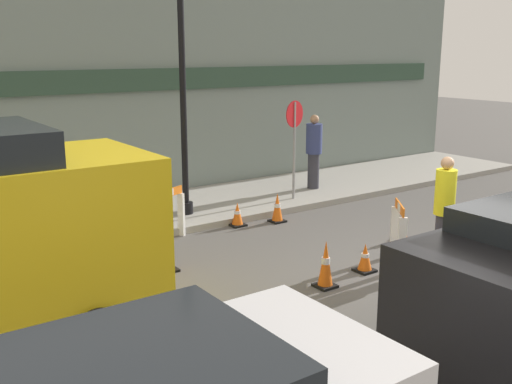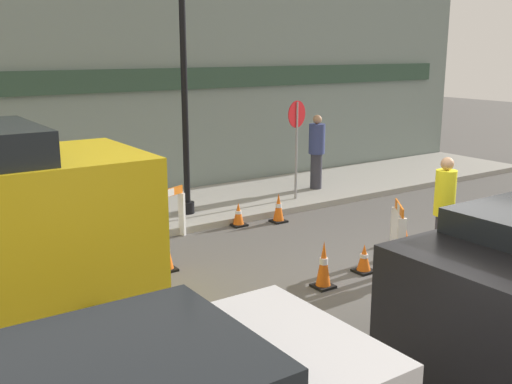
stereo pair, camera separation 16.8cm
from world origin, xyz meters
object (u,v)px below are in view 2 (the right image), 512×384
at_px(streetlamp_post, 183,44).
at_px(stop_sign, 297,134).
at_px(person_worker, 444,209).
at_px(person_pedestrian, 317,150).

xyz_separation_m(streetlamp_post, stop_sign, (2.64, -0.28, -1.95)).
xyz_separation_m(person_worker, person_pedestrian, (1.61, 5.09, 0.11)).
height_order(person_worker, person_pedestrian, person_pedestrian).
relative_size(streetlamp_post, person_worker, 2.94).
relative_size(person_worker, person_pedestrian, 1.01).
relative_size(streetlamp_post, stop_sign, 2.41).
relative_size(stop_sign, person_pedestrian, 1.24).
bearing_deg(streetlamp_post, person_pedestrian, 4.04).
height_order(streetlamp_post, person_worker, streetlamp_post).
distance_m(streetlamp_post, stop_sign, 3.29).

